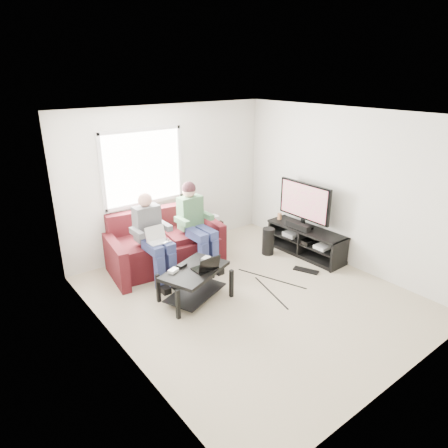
{
  "coord_description": "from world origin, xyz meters",
  "views": [
    {
      "loc": [
        -3.45,
        -3.8,
        3.11
      ],
      "look_at": [
        -0.05,
        0.6,
        0.97
      ],
      "focal_mm": 32.0,
      "sensor_mm": 36.0,
      "label": 1
    }
  ],
  "objects_px": {
    "tv": "(304,202)",
    "subwoofer": "(268,241)",
    "tv_stand": "(306,243)",
    "sofa": "(165,246)",
    "end_table": "(212,231)",
    "coffee_table": "(195,277)"
  },
  "relations": [
    {
      "from": "tv_stand",
      "to": "end_table",
      "type": "distance_m",
      "value": 1.76
    },
    {
      "from": "tv",
      "to": "sofa",
      "type": "bearing_deg",
      "value": 152.94
    },
    {
      "from": "tv_stand",
      "to": "end_table",
      "type": "height_order",
      "value": "end_table"
    },
    {
      "from": "end_table",
      "to": "tv",
      "type": "bearing_deg",
      "value": -52.12
    },
    {
      "from": "subwoofer",
      "to": "tv_stand",
      "type": "bearing_deg",
      "value": -39.02
    },
    {
      "from": "sofa",
      "to": "tv",
      "type": "bearing_deg",
      "value": -27.06
    },
    {
      "from": "sofa",
      "to": "tv_stand",
      "type": "bearing_deg",
      "value": -29.07
    },
    {
      "from": "sofa",
      "to": "subwoofer",
      "type": "xyz_separation_m",
      "value": [
        1.66,
        -0.79,
        -0.09
      ]
    },
    {
      "from": "coffee_table",
      "to": "end_table",
      "type": "xyz_separation_m",
      "value": [
        1.39,
        1.48,
        -0.11
      ]
    },
    {
      "from": "tv_stand",
      "to": "end_table",
      "type": "bearing_deg",
      "value": 125.95
    },
    {
      "from": "tv",
      "to": "subwoofer",
      "type": "relative_size",
      "value": 2.23
    },
    {
      "from": "sofa",
      "to": "tv",
      "type": "height_order",
      "value": "tv"
    },
    {
      "from": "tv_stand",
      "to": "subwoofer",
      "type": "bearing_deg",
      "value": 140.98
    },
    {
      "from": "coffee_table",
      "to": "subwoofer",
      "type": "xyz_separation_m",
      "value": [
        1.9,
        0.48,
        -0.11
      ]
    },
    {
      "from": "sofa",
      "to": "end_table",
      "type": "relative_size",
      "value": 3.73
    },
    {
      "from": "subwoofer",
      "to": "end_table",
      "type": "bearing_deg",
      "value": 117.02
    },
    {
      "from": "tv_stand",
      "to": "tv",
      "type": "xyz_separation_m",
      "value": [
        -0.0,
        0.1,
        0.74
      ]
    },
    {
      "from": "sofa",
      "to": "end_table",
      "type": "height_order",
      "value": "sofa"
    },
    {
      "from": "coffee_table",
      "to": "subwoofer",
      "type": "relative_size",
      "value": 2.27
    },
    {
      "from": "coffee_table",
      "to": "tv_stand",
      "type": "height_order",
      "value": "tv_stand"
    },
    {
      "from": "coffee_table",
      "to": "subwoofer",
      "type": "height_order",
      "value": "subwoofer"
    },
    {
      "from": "tv_stand",
      "to": "sofa",
      "type": "bearing_deg",
      "value": 150.93
    }
  ]
}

